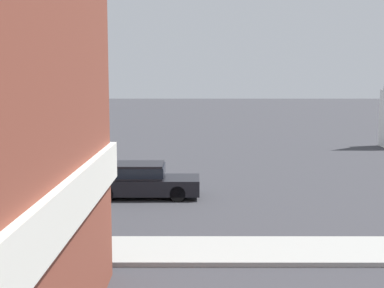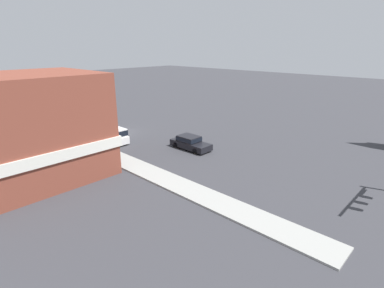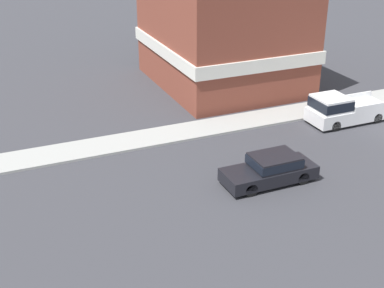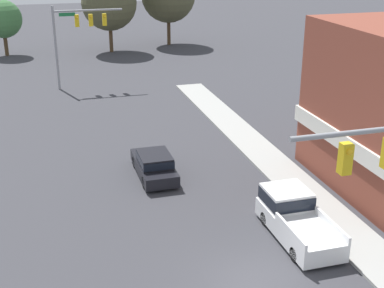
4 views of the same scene
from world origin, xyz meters
TOP-DOWN VIEW (x-y plane):
  - car_lead at (-1.66, 11.19)m, footprint 1.91×4.81m

SIDE VIEW (x-z plane):
  - car_lead at x=-1.66m, z-range 0.03..1.50m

